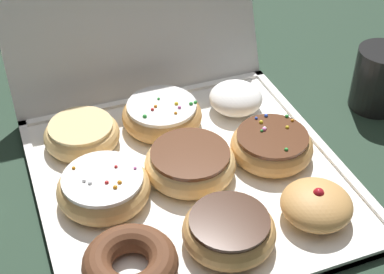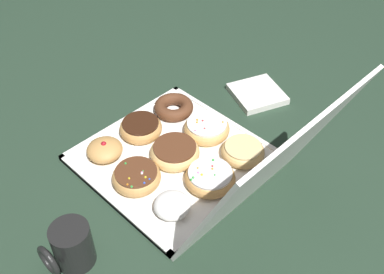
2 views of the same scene
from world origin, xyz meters
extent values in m
plane|color=#233828|center=(0.00, 0.00, 0.00)|extent=(3.00, 3.00, 0.00)
cube|color=white|center=(0.00, 0.00, 0.01)|extent=(0.40, 0.40, 0.01)
cube|color=white|center=(0.00, 0.20, 0.01)|extent=(0.40, 0.01, 0.01)
cube|color=white|center=(-0.20, 0.00, 0.01)|extent=(0.01, 0.40, 0.01)
cube|color=white|center=(0.20, 0.00, 0.01)|extent=(0.01, 0.40, 0.01)
torus|color=#59331E|center=(-0.12, -0.13, 0.03)|extent=(0.11, 0.11, 0.03)
torus|color=tan|center=(0.00, -0.12, 0.03)|extent=(0.11, 0.11, 0.04)
cylinder|color=#381E11|center=(0.00, -0.12, 0.05)|extent=(0.09, 0.09, 0.01)
ellipsoid|color=tan|center=(0.12, -0.12, 0.03)|extent=(0.09, 0.09, 0.04)
sphere|color=#B21923|center=(0.12, -0.12, 0.05)|extent=(0.01, 0.01, 0.01)
torus|color=tan|center=(-0.12, 0.00, 0.03)|extent=(0.12, 0.12, 0.04)
cylinder|color=white|center=(-0.12, 0.00, 0.05)|extent=(0.10, 0.10, 0.01)
sphere|color=orange|center=(-0.11, -0.03, 0.05)|extent=(0.01, 0.01, 0.01)
sphere|color=red|center=(-0.10, 0.01, 0.05)|extent=(0.00, 0.00, 0.00)
sphere|color=pink|center=(-0.08, 0.00, 0.05)|extent=(0.00, 0.00, 0.00)
sphere|color=white|center=(-0.14, 0.00, 0.05)|extent=(0.01, 0.01, 0.01)
sphere|color=orange|center=(-0.10, -0.02, 0.05)|extent=(0.01, 0.01, 0.01)
sphere|color=red|center=(-0.12, -0.01, 0.05)|extent=(0.01, 0.01, 0.01)
sphere|color=white|center=(-0.14, -0.01, 0.05)|extent=(0.01, 0.01, 0.01)
sphere|color=orange|center=(-0.15, 0.03, 0.05)|extent=(0.00, 0.00, 0.00)
torus|color=#E5B770|center=(0.00, 0.01, 0.03)|extent=(0.12, 0.12, 0.04)
cylinder|color=#59331E|center=(0.00, 0.01, 0.05)|extent=(0.11, 0.11, 0.01)
torus|color=tan|center=(0.12, 0.00, 0.03)|extent=(0.11, 0.11, 0.04)
cylinder|color=#59331E|center=(0.12, 0.00, 0.05)|extent=(0.10, 0.10, 0.01)
sphere|color=blue|center=(0.11, 0.04, 0.05)|extent=(0.00, 0.00, 0.00)
sphere|color=blue|center=(0.13, 0.04, 0.05)|extent=(0.01, 0.01, 0.01)
sphere|color=yellow|center=(0.12, 0.03, 0.05)|extent=(0.01, 0.01, 0.01)
sphere|color=pink|center=(0.11, 0.01, 0.05)|extent=(0.01, 0.01, 0.01)
sphere|color=green|center=(0.12, -0.04, 0.05)|extent=(0.01, 0.01, 0.01)
sphere|color=green|center=(0.11, 0.01, 0.05)|extent=(0.00, 0.00, 0.00)
sphere|color=white|center=(0.11, 0.02, 0.05)|extent=(0.01, 0.01, 0.01)
sphere|color=yellow|center=(0.14, 0.01, 0.05)|extent=(0.01, 0.01, 0.01)
sphere|color=orange|center=(0.16, 0.02, 0.05)|extent=(0.00, 0.00, 0.00)
sphere|color=green|center=(0.16, 0.03, 0.05)|extent=(0.01, 0.01, 0.01)
torus|color=#E5B770|center=(-0.12, 0.12, 0.03)|extent=(0.11, 0.11, 0.03)
cylinder|color=#EACC8C|center=(-0.12, 0.12, 0.04)|extent=(0.09, 0.09, 0.01)
torus|color=tan|center=(0.00, 0.12, 0.03)|extent=(0.12, 0.12, 0.04)
cylinder|color=white|center=(0.00, 0.12, 0.04)|extent=(0.10, 0.10, 0.01)
sphere|color=orange|center=(0.01, 0.09, 0.05)|extent=(0.00, 0.00, 0.00)
sphere|color=green|center=(0.00, 0.14, 0.05)|extent=(0.00, 0.00, 0.00)
sphere|color=green|center=(-0.03, 0.10, 0.05)|extent=(0.01, 0.01, 0.01)
sphere|color=yellow|center=(0.02, 0.12, 0.05)|extent=(0.01, 0.01, 0.01)
sphere|color=green|center=(0.05, 0.11, 0.05)|extent=(0.01, 0.01, 0.01)
sphere|color=green|center=(0.04, 0.11, 0.05)|extent=(0.01, 0.01, 0.01)
sphere|color=red|center=(-0.02, 0.11, 0.05)|extent=(0.00, 0.00, 0.00)
sphere|color=pink|center=(0.02, 0.10, 0.05)|extent=(0.01, 0.01, 0.01)
sphere|color=orange|center=(-0.01, 0.12, 0.05)|extent=(0.01, 0.01, 0.01)
ellipsoid|color=white|center=(0.12, 0.12, 0.03)|extent=(0.08, 0.08, 0.04)
cylinder|color=black|center=(0.33, 0.07, 0.05)|extent=(0.08, 0.08, 0.10)
camera|label=1|loc=(-0.20, -0.54, 0.53)|focal=54.19mm
camera|label=2|loc=(0.54, 0.60, 0.82)|focal=43.05mm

